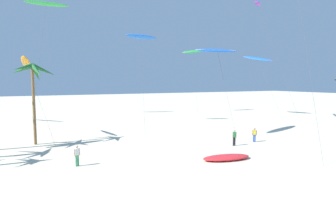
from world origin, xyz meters
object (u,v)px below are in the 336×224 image
flying_kite_0 (141,37)px  flying_kite_9 (258,4)px  flying_kite_3 (257,59)px  grounded_kite_0 (226,157)px  person_near_right (77,155)px  flying_kite_8 (26,63)px  palm_tree_4 (33,76)px  person_near_left (234,137)px  person_foreground_walker (254,134)px  flying_kite_7 (193,52)px  flying_kite_5 (217,51)px  flying_kite_6 (46,4)px

flying_kite_0 → flying_kite_9: bearing=-19.2°
flying_kite_3 → grounded_kite_0: (-27.44, -25.09, -10.96)m
flying_kite_0 → person_near_right: (-14.28, -20.49, -12.75)m
flying_kite_0 → flying_kite_8: flying_kite_0 is taller
palm_tree_4 → flying_kite_3: (41.51, 10.31, 3.83)m
flying_kite_9 → person_near_left: 28.17m
palm_tree_4 → flying_kite_9: bearing=5.7°
flying_kite_8 → grounded_kite_0: (14.46, -18.54, -8.70)m
flying_kite_9 → person_near_left: size_ratio=11.81×
person_foreground_walker → person_near_left: (-3.33, -0.53, 0.08)m
flying_kite_9 → palm_tree_4: bearing=-174.3°
flying_kite_0 → person_near_left: 24.01m
flying_kite_7 → flying_kite_8: size_ratio=1.39×
palm_tree_4 → flying_kite_7: bearing=31.9°
flying_kite_3 → flying_kite_8: flying_kite_3 is taller
flying_kite_0 → flying_kite_8: 18.50m
flying_kite_0 → flying_kite_3: (25.04, 0.58, -2.52)m
flying_kite_7 → grounded_kite_0: (-19.08, -35.40, -12.80)m
flying_kite_5 → flying_kite_9: (13.91, 7.92, 8.85)m
grounded_kite_0 → person_foreground_walker: 9.13m
flying_kite_7 → palm_tree_4: bearing=-148.1°
palm_tree_4 → flying_kite_0: (16.47, 9.73, 6.34)m
flying_kite_5 → person_near_left: 11.54m
person_near_right → grounded_kite_0: bearing=-18.7°
flying_kite_0 → flying_kite_9: (18.09, -6.28, 5.71)m
flying_kite_0 → flying_kite_9: flying_kite_9 is taller
flying_kite_7 → flying_kite_9: bearing=-85.3°
flying_kite_0 → flying_kite_9: size_ratio=0.70×
flying_kite_5 → flying_kite_6: flying_kite_6 is taller
palm_tree_4 → person_near_right: bearing=-78.5°
flying_kite_3 → grounded_kite_0: flying_kite_3 is taller
flying_kite_0 → flying_kite_7: flying_kite_0 is taller
flying_kite_8 → flying_kite_9: flying_kite_9 is taller
palm_tree_4 → flying_kite_7: 39.46m
flying_kite_7 → flying_kite_5: bearing=-116.5°
flying_kite_0 → person_near_left: bearing=-84.3°
grounded_kite_0 → flying_kite_5: bearing=57.4°
flying_kite_0 → person_near_left: (2.02, -20.26, -12.73)m
flying_kite_8 → flying_kite_9: bearing=-0.5°
flying_kite_5 → person_foreground_walker: bearing=-78.0°
flying_kite_6 → flying_kite_7: bearing=-11.3°
palm_tree_4 → person_near_left: palm_tree_4 is taller
flying_kite_7 → person_near_right: (-30.96, -31.39, -12.08)m
palm_tree_4 → flying_kite_9: flying_kite_9 is taller
palm_tree_4 → flying_kite_8: 4.11m
flying_kite_7 → person_near_left: size_ratio=7.95×
flying_kite_5 → flying_kite_7: (12.50, 25.11, 2.47)m
flying_kite_0 → flying_kite_9: 19.98m
person_near_left → person_near_right: (-16.30, -0.23, -0.02)m
flying_kite_7 → flying_kite_0: bearing=-146.8°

